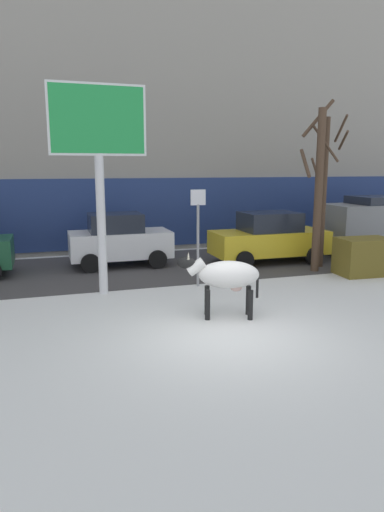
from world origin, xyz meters
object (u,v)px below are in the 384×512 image
Objects in this scene: pedestrian_by_cars at (50,234)px; bare_tree_far_back at (318,187)px; cow_holstein at (226,275)px; car_yellow_sedan at (269,238)px; pedestrian_near_billboard at (35,234)px; street_sign at (198,230)px; bare_tree_left_lot at (325,186)px; pedestrian_far_left at (77,232)px; billboard at (98,133)px; car_white_hatchback at (119,240)px; dumpster at (364,256)px; car_grey_van at (381,223)px.

bare_tree_far_back is at bearing -33.45° from pedestrian_by_cars.
cow_holstein is 0.34× the size of bare_tree_far_back.
pedestrian_near_billboard is at bearing 155.22° from car_yellow_sedan.
bare_tree_far_back is 4.58m from street_sign.
pedestrian_far_left is at bearing 147.55° from bare_tree_left_lot.
billboard is 7.31m from bare_tree_far_back.
car_white_hatchback is 8.27m from dumpster.
billboard reaches higher than bare_tree_left_lot.
pedestrian_by_cars is at bearing 153.63° from car_yellow_sedan.
street_sign reaches higher than pedestrian_near_billboard.
car_white_hatchback is 10.35m from car_grey_van.
bare_tree_far_back is at bearing -31.76° from pedestrian_near_billboard.
car_grey_van is 2.71× the size of dumpster.
pedestrian_near_billboard is 1.00× the size of pedestrian_far_left.
billboard is 9.13m from dumpster.
bare_tree_far_back reaches higher than pedestrian_by_cars.
car_white_hatchback is (1.01, 3.53, -3.39)m from billboard.
street_sign is at bearing -57.33° from pedestrian_by_cars.
car_grey_van reaches higher than pedestrian_by_cars.
pedestrian_near_billboard is at bearing 180.00° from pedestrian_far_left.
dumpster is at bearing -32.69° from pedestrian_near_billboard.
bare_tree_left_lot is (6.70, -2.35, 1.88)m from car_white_hatchback.
pedestrian_near_billboard is 0.34× the size of bare_tree_left_lot.
cow_holstein is 6.46m from dumpster.
billboard is 1.97× the size of street_sign.
cow_holstein is 0.55× the size of car_white_hatchback.
car_yellow_sedan is 1.49× the size of street_sign.
pedestrian_by_cars is (-12.60, 3.69, -0.36)m from car_grey_van.
billboard is at bearing -105.96° from car_white_hatchback.
bare_tree_left_lot reaches higher than car_white_hatchback.
car_grey_van is 4.16m from bare_tree_left_lot.
car_grey_van is 0.82× the size of bare_tree_far_back.
bare_tree_left_lot is 0.77m from bare_tree_far_back.
pedestrian_far_left is (-0.26, 6.26, -3.43)m from billboard.
car_white_hatchback is 0.83× the size of car_yellow_sedan.
car_yellow_sedan is at bearing 126.01° from dumpster.
cow_holstein is at bearing -67.79° from pedestrian_by_cars.
bare_tree_far_back is 1.99× the size of street_sign.
cow_holstein is 2.99m from street_sign.
car_yellow_sedan is (5.32, -1.06, -0.02)m from car_white_hatchback.
car_white_hatchback is 0.76× the size of car_grey_van.
pedestrian_by_cars is at bearing 101.63° from billboard.
billboard is at bearing -73.51° from pedestrian_near_billboard.
bare_tree_left_lot is (5.25, 4.11, 1.81)m from cow_holstein.
pedestrian_by_cars is 7.51m from street_sign.
bare_tree_left_lot is (9.00, -5.07, 1.93)m from pedestrian_by_cars.
cow_holstein is at bearing -141.93° from bare_tree_left_lot.
bare_tree_left_lot is at bearing 8.74° from billboard.
street_sign is (4.60, -6.28, 0.79)m from pedestrian_near_billboard.
pedestrian_by_cars is 1.02× the size of dumpster.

